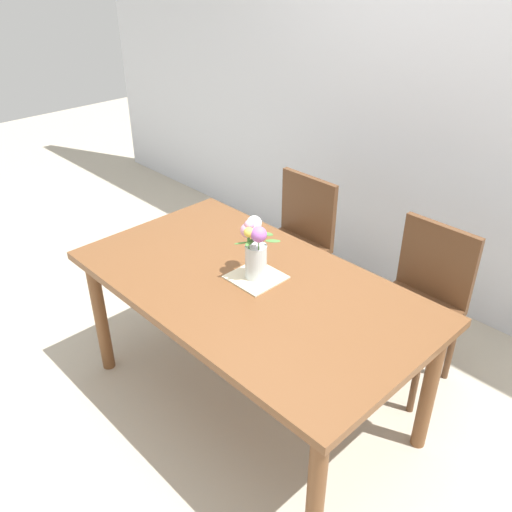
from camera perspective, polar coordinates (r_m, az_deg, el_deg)
The scene contains 7 objects.
ground_plane at distance 3.00m, azimuth -0.58°, elevation -15.08°, with size 12.00×12.00×0.00m, color #B7AD99.
back_wall at distance 3.48m, azimuth 19.63°, elevation 16.51°, with size 7.00×0.10×2.80m, color silver.
dining_table at distance 2.56m, azimuth -0.66°, elevation -4.46°, with size 1.71×0.96×0.76m.
chair_left at distance 3.42m, azimuth 4.17°, elevation 2.02°, with size 0.42×0.42×0.90m.
chair_right at distance 2.99m, azimuth 17.05°, elevation -4.02°, with size 0.42×0.42×0.90m.
placemat at distance 2.54m, azimuth -0.00°, elevation -2.25°, with size 0.23×0.23×0.01m, color beige.
flower_vase at distance 2.47m, azimuth -0.14°, elevation 0.93°, with size 0.18×0.20×0.29m.
Camera 1 is at (1.53, -1.44, 2.15)m, focal length 37.83 mm.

